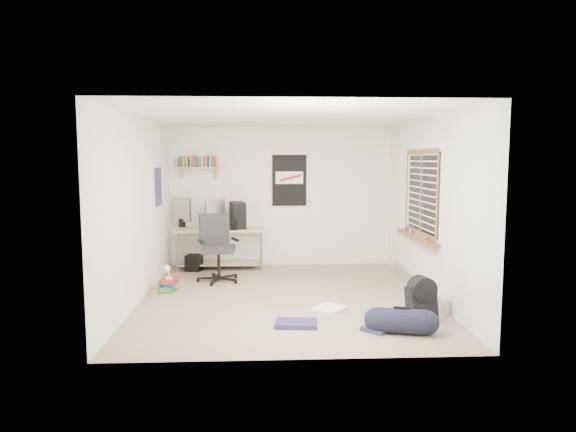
{
  "coord_description": "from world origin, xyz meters",
  "views": [
    {
      "loc": [
        -0.32,
        -7.02,
        1.93
      ],
      "look_at": [
        0.03,
        0.21,
        1.13
      ],
      "focal_mm": 32.0,
      "sensor_mm": 36.0,
      "label": 1
    }
  ],
  "objects_px": {
    "backpack": "(421,304)",
    "book_stack": "(168,282)",
    "desk": "(220,248)",
    "office_chair": "(219,251)",
    "duffel_bag": "(401,321)"
  },
  "relations": [
    {
      "from": "duffel_bag",
      "to": "desk",
      "type": "bearing_deg",
      "value": 137.21
    },
    {
      "from": "office_chair",
      "to": "duffel_bag",
      "type": "relative_size",
      "value": 1.94
    },
    {
      "from": "office_chair",
      "to": "backpack",
      "type": "xyz_separation_m",
      "value": [
        2.6,
        -2.13,
        -0.29
      ]
    },
    {
      "from": "desk",
      "to": "backpack",
      "type": "distance_m",
      "value": 4.1
    },
    {
      "from": "backpack",
      "to": "book_stack",
      "type": "relative_size",
      "value": 0.9
    },
    {
      "from": "duffel_bag",
      "to": "book_stack",
      "type": "distance_m",
      "value": 3.49
    },
    {
      "from": "desk",
      "to": "book_stack",
      "type": "height_order",
      "value": "desk"
    },
    {
      "from": "desk",
      "to": "backpack",
      "type": "xyz_separation_m",
      "value": [
        2.66,
        -3.12,
        -0.16
      ]
    },
    {
      "from": "backpack",
      "to": "book_stack",
      "type": "bearing_deg",
      "value": 144.86
    },
    {
      "from": "duffel_bag",
      "to": "book_stack",
      "type": "xyz_separation_m",
      "value": [
        -2.93,
        1.9,
        0.01
      ]
    },
    {
      "from": "desk",
      "to": "book_stack",
      "type": "relative_size",
      "value": 3.21
    },
    {
      "from": "office_chair",
      "to": "duffel_bag",
      "type": "height_order",
      "value": "office_chair"
    },
    {
      "from": "book_stack",
      "to": "duffel_bag",
      "type": "bearing_deg",
      "value": -33.0
    },
    {
      "from": "backpack",
      "to": "book_stack",
      "type": "height_order",
      "value": "backpack"
    },
    {
      "from": "desk",
      "to": "duffel_bag",
      "type": "bearing_deg",
      "value": -81.98
    }
  ]
}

